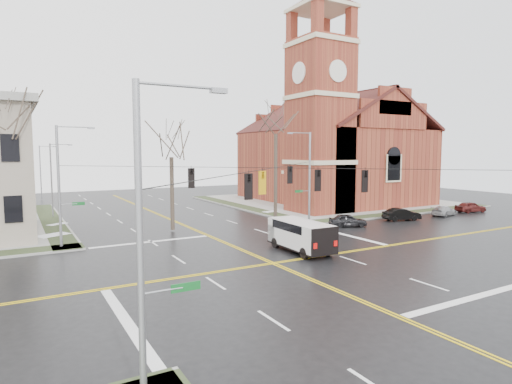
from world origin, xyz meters
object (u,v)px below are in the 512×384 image
church (329,143)px  cargo_van (299,233)px  tree_nw_near (171,152)px  streetlight_north_b (42,170)px  parked_car_c (444,211)px  parked_car_b (402,214)px  parked_car_d (470,207)px  streetlight_north_a (53,177)px  tree_ne (276,128)px  signal_pole_nw (61,182)px  signal_pole_sw (146,235)px  parked_car_a (348,220)px  tree_nw_far (5,127)px  signal_pole_ne (308,174)px

church → cargo_van: (-21.29, -22.77, -7.13)m
tree_nw_near → streetlight_north_b: bearing=104.3°
cargo_van → parked_car_c: (24.29, 5.95, -0.75)m
parked_car_b → parked_car_d: 11.99m
streetlight_north_a → parked_car_b: bearing=-32.4°
streetlight_north_a → parked_car_c: (38.42, -20.03, -3.91)m
streetlight_north_b → tree_ne: 39.73m
signal_pole_nw → tree_ne: size_ratio=0.68×
streetlight_north_a → cargo_van: size_ratio=1.36×
signal_pole_nw → signal_pole_sw: 23.00m
parked_car_a → parked_car_d: size_ratio=0.95×
parked_car_b → tree_nw_near: 24.58m
signal_pole_nw → parked_car_c: 39.49m
signal_pole_nw → parked_car_a: (24.80, -3.55, -4.33)m
streetlight_north_b → tree_nw_far: (-4.10, -34.81, 4.53)m
church → parked_car_d: (8.14, -16.61, -7.79)m
parked_car_a → streetlight_north_a: bearing=75.2°
signal_pole_sw → tree_ne: tree_ne is taller
parked_car_d → tree_nw_far: (-47.66, 5.02, 8.35)m
signal_pole_ne → tree_ne: size_ratio=0.68×
cargo_van → tree_nw_near: (-5.47, 12.01, 5.86)m
signal_pole_ne → cargo_van: 12.84m
tree_nw_near → tree_ne: 11.17m
parked_car_a → parked_car_c: size_ratio=0.95×
signal_pole_ne → parked_car_c: signal_pole_ne is taller
parked_car_b → tree_nw_near: (-22.91, 6.07, 6.51)m
church → cargo_van: bearing=-133.1°
cargo_van → parked_car_b: 18.44m
signal_pole_ne → signal_pole_nw: 22.64m
signal_pole_nw → tree_ne: tree_ne is taller
church → signal_pole_sw: bearing=-134.8°
parked_car_d → tree_nw_near: size_ratio=0.39×
signal_pole_ne → parked_car_a: bearing=-58.7°
parked_car_c → streetlight_north_a: bearing=50.3°
signal_pole_sw → parked_car_a: 31.81m
streetlight_north_b → parked_car_c: streetlight_north_b is taller
church → parked_car_b: size_ratio=6.94×
streetlight_north_a → tree_nw_near: (8.66, -13.97, 2.70)m
streetlight_north_b → parked_car_d: (43.56, -39.83, -3.82)m
cargo_van → tree_nw_near: 14.44m
parked_car_a → parked_car_d: bearing=-64.5°
church → streetlight_north_a: 35.78m
streetlight_north_a → tree_nw_far: tree_nw_far is taller
signal_pole_ne → parked_car_c: bearing=-12.1°
signal_pole_nw → church: bearing=20.2°
signal_pole_sw → parked_car_a: signal_pole_sw is taller
church → streetlight_north_b: church is taller
tree_ne → signal_pole_sw: bearing=-128.6°
parked_car_d → tree_ne: bearing=87.4°
streetlight_north_b → parked_car_a: streetlight_north_b is taller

